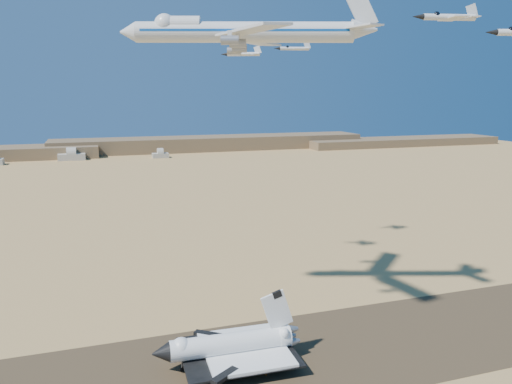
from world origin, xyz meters
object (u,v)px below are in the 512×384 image
object	(u,v)px
shuttle	(230,346)
chase_jet_a	(448,17)
carrier_747	(237,32)
crew_b	(266,372)
chase_jet_e	(243,54)
crew_c	(269,366)
chase_jet_f	(294,48)
crew_a	(263,371)

from	to	relation	value
shuttle	chase_jet_a	bearing A→B (deg)	-29.32
carrier_747	crew_b	bearing A→B (deg)	-75.67
chase_jet_a	chase_jet_e	size ratio (longest dim) A/B	0.99
shuttle	crew_c	distance (m)	12.36
chase_jet_a	crew_c	bearing A→B (deg)	160.95
crew_b	shuttle	bearing A→B (deg)	37.32
crew_b	chase_jet_e	size ratio (longest dim) A/B	0.12
chase_jet_a	carrier_747	bearing A→B (deg)	135.58
chase_jet_e	crew_c	bearing A→B (deg)	-75.96
carrier_747	crew_c	xyz separation A→B (m)	(-0.35, -30.79, -92.97)
shuttle	chase_jet_f	xyz separation A→B (m)	(54.66, 87.94, 89.93)
shuttle	chase_jet_e	size ratio (longest dim) A/B	2.72
crew_c	chase_jet_f	distance (m)	140.92
shuttle	crew_b	size ratio (longest dim) A/B	22.77
crew_a	chase_jet_a	size ratio (longest dim) A/B	0.10
crew_a	crew_c	distance (m)	2.78
crew_c	chase_jet_f	world-z (taller)	chase_jet_f
chase_jet_a	chase_jet_f	world-z (taller)	chase_jet_f
crew_a	crew_b	distance (m)	1.30
shuttle	chase_jet_e	distance (m)	112.09
crew_a	chase_jet_a	distance (m)	101.17
carrier_747	crew_c	distance (m)	97.94
carrier_747	crew_a	bearing A→B (deg)	-77.02
crew_b	carrier_747	bearing A→B (deg)	-7.90
shuttle	carrier_747	bearing A→B (deg)	70.04
crew_a	chase_jet_e	distance (m)	119.19
carrier_747	chase_jet_a	world-z (taller)	carrier_747
crew_b	chase_jet_f	world-z (taller)	chase_jet_f
carrier_747	chase_jet_e	xyz separation A→B (m)	(14.89, 43.75, -2.94)
crew_a	crew_b	size ratio (longest dim) A/B	0.85
chase_jet_e	chase_jet_f	distance (m)	36.07
crew_b	chase_jet_a	distance (m)	100.59
chase_jet_f	crew_a	bearing A→B (deg)	-104.44
crew_a	chase_jet_e	world-z (taller)	chase_jet_e
crew_a	chase_jet_a	world-z (taller)	chase_jet_a
carrier_747	crew_b	xyz separation A→B (m)	(-2.08, -33.26, -92.98)
carrier_747	chase_jet_f	world-z (taller)	carrier_747
crew_c	chase_jet_a	bearing A→B (deg)	170.10
shuttle	chase_jet_a	xyz separation A→B (m)	(44.49, -27.18, 87.23)
carrier_747	chase_jet_e	world-z (taller)	carrier_747
chase_jet_a	chase_jet_e	bearing A→B (deg)	113.43
shuttle	crew_c	size ratio (longest dim) A/B	22.49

